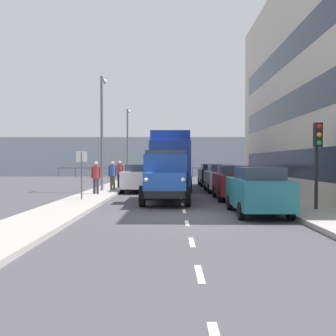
{
  "coord_description": "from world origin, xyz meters",
  "views": [
    {
      "loc": [
        0.48,
        13.63,
        1.94
      ],
      "look_at": [
        0.68,
        -7.26,
        1.57
      ],
      "focal_mm": 42.13,
      "sensor_mm": 36.0,
      "label": 1
    }
  ],
  "objects_px": {
    "car_white_oppositeside_0": "(138,178)",
    "pedestrian_with_bag": "(96,175)",
    "lorry_cargo_blue": "(170,159)",
    "street_sign": "(82,167)",
    "car_maroon_kerbside_1": "(233,182)",
    "lamp_post_far": "(128,138)",
    "truck_vintage_blue": "(165,178)",
    "traffic_light_near": "(317,147)",
    "car_silver_kerbside_2": "(221,178)",
    "car_black_kerbside_3": "(211,174)",
    "pedestrian_near_railing": "(113,173)",
    "pedestrian_strolling": "(120,172)",
    "pedestrian_couple_b": "(112,171)",
    "lamp_post_promenade": "(102,123)",
    "car_teal_kerbside_near": "(257,190)"
  },
  "relations": [
    {
      "from": "car_teal_kerbside_near",
      "to": "traffic_light_near",
      "type": "height_order",
      "value": "traffic_light_near"
    },
    {
      "from": "car_silver_kerbside_2",
      "to": "traffic_light_near",
      "type": "bearing_deg",
      "value": 102.83
    },
    {
      "from": "lamp_post_far",
      "to": "pedestrian_near_railing",
      "type": "bearing_deg",
      "value": 91.93
    },
    {
      "from": "car_teal_kerbside_near",
      "to": "pedestrian_strolling",
      "type": "xyz_separation_m",
      "value": [
        6.65,
        -12.64,
        0.32
      ]
    },
    {
      "from": "pedestrian_near_railing",
      "to": "pedestrian_strolling",
      "type": "relative_size",
      "value": 0.98
    },
    {
      "from": "car_white_oppositeside_0",
      "to": "pedestrian_with_bag",
      "type": "relative_size",
      "value": 2.43
    },
    {
      "from": "pedestrian_with_bag",
      "to": "pedestrian_couple_b",
      "type": "xyz_separation_m",
      "value": [
        0.33,
        -7.92,
        -0.01
      ]
    },
    {
      "from": "car_silver_kerbside_2",
      "to": "car_black_kerbside_3",
      "type": "relative_size",
      "value": 1.01
    },
    {
      "from": "truck_vintage_blue",
      "to": "pedestrian_with_bag",
      "type": "relative_size",
      "value": 3.21
    },
    {
      "from": "truck_vintage_blue",
      "to": "lamp_post_promenade",
      "type": "xyz_separation_m",
      "value": [
        3.99,
        -6.22,
        3.09
      ]
    },
    {
      "from": "car_maroon_kerbside_1",
      "to": "lamp_post_far",
      "type": "bearing_deg",
      "value": -66.78
    },
    {
      "from": "car_black_kerbside_3",
      "to": "pedestrian_strolling",
      "type": "bearing_deg",
      "value": 31.46
    },
    {
      "from": "pedestrian_strolling",
      "to": "lamp_post_promenade",
      "type": "relative_size",
      "value": 0.26
    },
    {
      "from": "truck_vintage_blue",
      "to": "street_sign",
      "type": "height_order",
      "value": "truck_vintage_blue"
    },
    {
      "from": "car_teal_kerbside_near",
      "to": "lamp_post_far",
      "type": "height_order",
      "value": "lamp_post_far"
    },
    {
      "from": "pedestrian_strolling",
      "to": "pedestrian_couple_b",
      "type": "relative_size",
      "value": 1.03
    },
    {
      "from": "car_maroon_kerbside_1",
      "to": "pedestrian_near_railing",
      "type": "distance_m",
      "value": 8.23
    },
    {
      "from": "car_silver_kerbside_2",
      "to": "traffic_light_near",
      "type": "relative_size",
      "value": 1.37
    },
    {
      "from": "car_silver_kerbside_2",
      "to": "pedestrian_near_railing",
      "type": "distance_m",
      "value": 6.77
    },
    {
      "from": "car_white_oppositeside_0",
      "to": "street_sign",
      "type": "bearing_deg",
      "value": 72.24
    },
    {
      "from": "truck_vintage_blue",
      "to": "lamp_post_far",
      "type": "distance_m",
      "value": 19.09
    },
    {
      "from": "car_maroon_kerbside_1",
      "to": "car_black_kerbside_3",
      "type": "bearing_deg",
      "value": -90.0
    },
    {
      "from": "car_maroon_kerbside_1",
      "to": "pedestrian_couple_b",
      "type": "height_order",
      "value": "pedestrian_couple_b"
    },
    {
      "from": "pedestrian_couple_b",
      "to": "pedestrian_strolling",
      "type": "bearing_deg",
      "value": 109.92
    },
    {
      "from": "car_black_kerbside_3",
      "to": "pedestrian_with_bag",
      "type": "bearing_deg",
      "value": 52.8
    },
    {
      "from": "car_silver_kerbside_2",
      "to": "lamp_post_far",
      "type": "height_order",
      "value": "lamp_post_far"
    },
    {
      "from": "street_sign",
      "to": "car_black_kerbside_3",
      "type": "bearing_deg",
      "value": -120.01
    },
    {
      "from": "lorry_cargo_blue",
      "to": "lamp_post_promenade",
      "type": "bearing_deg",
      "value": 27.76
    },
    {
      "from": "pedestrian_near_railing",
      "to": "lamp_post_promenade",
      "type": "height_order",
      "value": "lamp_post_promenade"
    },
    {
      "from": "pedestrian_near_railing",
      "to": "pedestrian_couple_b",
      "type": "height_order",
      "value": "pedestrian_near_railing"
    },
    {
      "from": "car_white_oppositeside_0",
      "to": "street_sign",
      "type": "distance_m",
      "value": 6.84
    },
    {
      "from": "car_black_kerbside_3",
      "to": "car_white_oppositeside_0",
      "type": "bearing_deg",
      "value": 49.7
    },
    {
      "from": "car_maroon_kerbside_1",
      "to": "lamp_post_far",
      "type": "distance_m",
      "value": 18.46
    },
    {
      "from": "car_maroon_kerbside_1",
      "to": "pedestrian_couple_b",
      "type": "relative_size",
      "value": 2.27
    },
    {
      "from": "pedestrian_near_railing",
      "to": "traffic_light_near",
      "type": "height_order",
      "value": "traffic_light_near"
    },
    {
      "from": "car_teal_kerbside_near",
      "to": "car_maroon_kerbside_1",
      "type": "distance_m",
      "value": 5.53
    },
    {
      "from": "pedestrian_strolling",
      "to": "lamp_post_far",
      "type": "height_order",
      "value": "lamp_post_far"
    },
    {
      "from": "car_black_kerbside_3",
      "to": "traffic_light_near",
      "type": "xyz_separation_m",
      "value": [
        -2.29,
        16.33,
        1.58
      ]
    },
    {
      "from": "pedestrian_with_bag",
      "to": "traffic_light_near",
      "type": "xyz_separation_m",
      "value": [
        -9.52,
        6.82,
        1.28
      ]
    },
    {
      "from": "pedestrian_strolling",
      "to": "lamp_post_far",
      "type": "distance_m",
      "value": 10.02
    },
    {
      "from": "car_teal_kerbside_near",
      "to": "street_sign",
      "type": "bearing_deg",
      "value": -29.22
    },
    {
      "from": "lorry_cargo_blue",
      "to": "street_sign",
      "type": "height_order",
      "value": "lorry_cargo_blue"
    },
    {
      "from": "lorry_cargo_blue",
      "to": "car_white_oppositeside_0",
      "type": "height_order",
      "value": "lorry_cargo_blue"
    },
    {
      "from": "pedestrian_with_bag",
      "to": "lamp_post_far",
      "type": "relative_size",
      "value": 0.27
    },
    {
      "from": "pedestrian_near_railing",
      "to": "car_black_kerbside_3",
      "type": "bearing_deg",
      "value": -136.14
    },
    {
      "from": "car_black_kerbside_3",
      "to": "pedestrian_couple_b",
      "type": "xyz_separation_m",
      "value": [
        7.55,
        1.59,
        0.29
      ]
    },
    {
      "from": "traffic_light_near",
      "to": "car_silver_kerbside_2",
      "type": "bearing_deg",
      "value": -77.17
    },
    {
      "from": "street_sign",
      "to": "car_teal_kerbside_near",
      "type": "bearing_deg",
      "value": 150.78
    },
    {
      "from": "car_maroon_kerbside_1",
      "to": "car_silver_kerbside_2",
      "type": "relative_size",
      "value": 0.91
    },
    {
      "from": "lorry_cargo_blue",
      "to": "traffic_light_near",
      "type": "height_order",
      "value": "lorry_cargo_blue"
    }
  ]
}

